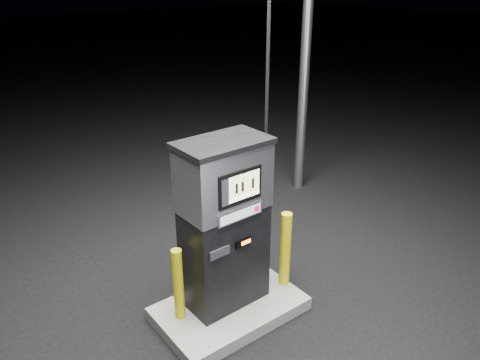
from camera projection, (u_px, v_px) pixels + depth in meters
ground at (230, 314)px, 5.31m from camera, size 80.00×80.00×0.00m
pump_island at (230, 308)px, 5.28m from camera, size 1.60×1.00×0.15m
fuel_dispenser at (225, 223)px, 4.93m from camera, size 1.05×0.58×3.95m
bollard_left at (178, 284)px, 4.88m from camera, size 0.15×0.15×0.84m
bollard_right at (285, 249)px, 5.40m from camera, size 0.17×0.17×0.94m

